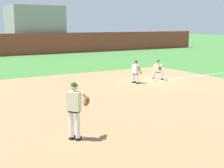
% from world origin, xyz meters
% --- Properties ---
extents(ground_plane, '(160.00, 160.00, 0.00)m').
position_xyz_m(ground_plane, '(0.00, 0.00, 0.00)').
color(ground_plane, '#3D7533').
extents(infield_dirt_patch, '(18.00, 18.00, 0.01)m').
position_xyz_m(infield_dirt_patch, '(-4.37, -3.57, 0.00)').
color(infield_dirt_patch, '#9E754C').
rests_on(infield_dirt_patch, ground).
extents(first_base_bag, '(0.38, 0.38, 0.09)m').
position_xyz_m(first_base_bag, '(0.00, 0.00, 0.04)').
color(first_base_bag, white).
rests_on(first_base_bag, ground).
extents(baseball, '(0.07, 0.07, 0.07)m').
position_xyz_m(baseball, '(-2.21, -2.13, 0.04)').
color(baseball, white).
rests_on(baseball, ground).
extents(pitcher, '(0.85, 0.57, 1.86)m').
position_xyz_m(pitcher, '(-8.70, -7.12, 1.06)').
color(pitcher, black).
rests_on(pitcher, ground).
extents(first_baseman, '(0.77, 1.07, 1.34)m').
position_xyz_m(first_baseman, '(0.52, 0.27, 0.73)').
color(first_baseman, black).
rests_on(first_baseman, ground).
extents(baserunner, '(0.45, 0.61, 1.46)m').
position_xyz_m(baserunner, '(-1.53, -0.08, 0.79)').
color(baserunner, black).
rests_on(baserunner, ground).
extents(outfield_wall, '(48.00, 0.50, 2.60)m').
position_xyz_m(outfield_wall, '(0.00, 22.00, 1.30)').
color(outfield_wall, brown).
rests_on(outfield_wall, ground).
extents(stadium_seating_block, '(6.68, 5.90, 6.00)m').
position_xyz_m(stadium_seating_block, '(-0.00, 25.75, 3.02)').
color(stadium_seating_block, gray).
rests_on(stadium_seating_block, ground).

